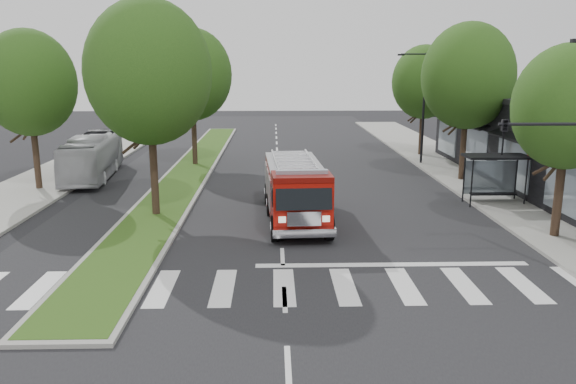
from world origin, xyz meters
The scene contains 14 objects.
ground centered at (0.00, 0.00, 0.00)m, with size 140.00×140.00×0.00m, color black.
sidewalk_right centered at (12.50, 10.00, 0.07)m, with size 5.00×80.00×0.15m, color gray.
sidewalk_left centered at (-14.50, 10.00, 0.07)m, with size 5.00×80.00×0.15m, color gray.
median centered at (-6.00, 18.00, 0.08)m, with size 3.00×50.00×0.15m.
bus_shelter centered at (11.20, 8.15, 2.04)m, with size 3.20×1.60×2.61m.
tree_right_near centered at (11.50, 2.00, 5.51)m, with size 4.40×4.40×8.05m.
tree_right_mid centered at (11.50, 14.00, 6.49)m, with size 5.60×5.60×9.72m.
tree_right_far centered at (11.50, 24.00, 5.84)m, with size 5.00×5.00×8.73m.
tree_median_near centered at (-6.00, 6.00, 6.81)m, with size 5.80×5.80×10.16m.
tree_median_far centered at (-6.00, 20.00, 6.49)m, with size 5.60×5.60×9.72m.
tree_left_mid centered at (-14.00, 12.00, 6.16)m, with size 5.20×5.20×9.16m.
streetlight_right_far centered at (10.35, 20.00, 4.48)m, with size 2.11×0.20×8.00m.
fire_engine centered at (0.69, 5.31, 1.41)m, with size 2.99×8.59×2.94m.
city_bus centered at (-12.00, 15.83, 1.38)m, with size 2.32×9.94×2.77m, color #ADAEB2.
Camera 1 is at (-0.33, -20.34, 7.16)m, focal length 35.00 mm.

